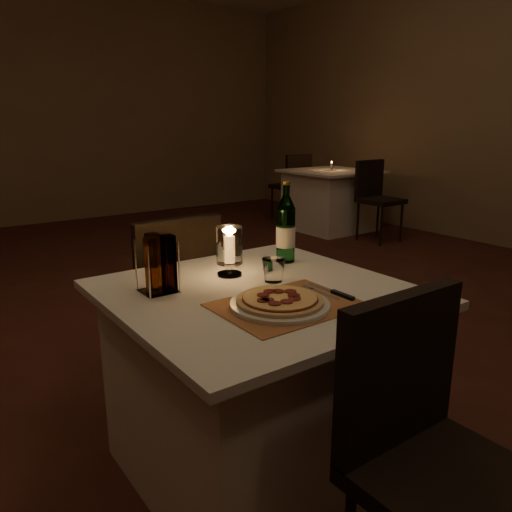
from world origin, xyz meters
TOP-DOWN VIEW (x-y plane):
  - floor at (0.00, 0.00)m, footprint 8.00×10.00m
  - wall_back at (0.00, 5.01)m, footprint 8.00×0.02m
  - main_table at (-0.28, -0.68)m, footprint 1.00×1.00m
  - chair_near at (-0.28, -1.39)m, footprint 0.42×0.42m
  - chair_far at (-0.28, 0.04)m, footprint 0.42×0.42m
  - placemat at (-0.30, -0.86)m, footprint 0.45×0.34m
  - plate at (-0.33, -0.86)m, footprint 0.32×0.32m
  - pizza at (-0.33, -0.86)m, footprint 0.28×0.28m
  - fork at (-0.13, -0.82)m, footprint 0.02×0.18m
  - knife at (-0.10, -0.88)m, footprint 0.02×0.22m
  - tumbler at (-0.17, -0.62)m, footprint 0.09×0.09m
  - water_bottle at (0.03, -0.44)m, footprint 0.08×0.08m
  - hurricane_candle at (-0.27, -0.47)m, footprint 0.10×0.10m
  - cruet_caddy at (-0.58, -0.50)m, footprint 0.12×0.12m
  - neighbor_table_right at (3.11, 2.46)m, footprint 1.00×1.00m
  - neighbor_chair_ra at (3.11, 1.74)m, footprint 0.42×0.42m
  - neighbor_chair_rb at (3.11, 3.17)m, footprint 0.42×0.42m
  - neighbor_candle_right at (3.11, 2.46)m, footprint 0.03×0.03m

SIDE VIEW (x-z plane):
  - floor at x=0.00m, z-range -0.02..0.00m
  - main_table at x=-0.28m, z-range 0.00..0.74m
  - neighbor_table_right at x=3.11m, z-range 0.00..0.74m
  - chair_near at x=-0.28m, z-range 0.10..1.00m
  - chair_far at x=-0.28m, z-range 0.10..1.00m
  - neighbor_chair_ra at x=3.11m, z-range 0.10..1.00m
  - neighbor_chair_rb at x=3.11m, z-range 0.10..1.00m
  - placemat at x=-0.30m, z-range 0.74..0.74m
  - fork at x=-0.13m, z-range 0.74..0.75m
  - knife at x=-0.10m, z-range 0.74..0.76m
  - plate at x=-0.33m, z-range 0.74..0.76m
  - pizza at x=-0.33m, z-range 0.76..0.78m
  - tumbler at x=-0.17m, z-range 0.74..0.83m
  - neighbor_candle_right at x=3.11m, z-range 0.73..0.84m
  - cruet_caddy at x=-0.58m, z-range 0.73..0.94m
  - hurricane_candle at x=-0.27m, z-range 0.76..0.95m
  - water_bottle at x=0.03m, z-range 0.71..1.05m
  - wall_back at x=0.00m, z-range 0.00..3.00m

